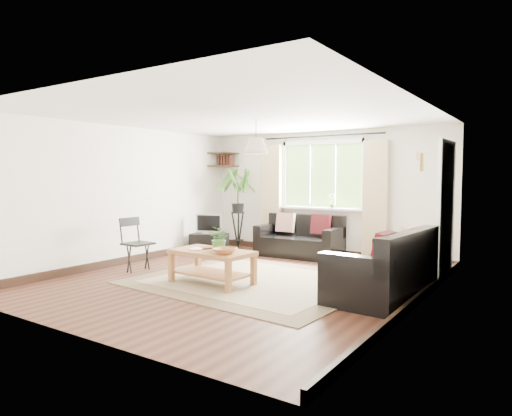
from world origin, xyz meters
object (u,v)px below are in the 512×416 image
Objects in this scene: folding_chair at (138,245)px; palm_stand at (238,209)px; coffee_table at (212,267)px; sofa_right at (382,265)px; tv_stand at (209,243)px; sofa_back at (299,237)px.

palm_stand is at bearing 1.54° from folding_chair.
folding_chair reaches higher than coffee_table.
sofa_right is 2.46× the size of tv_stand.
palm_stand is at bearing 174.51° from sofa_back.
folding_chair is (-1.55, 0.03, 0.19)m from coffee_table.
folding_chair is (-1.52, -2.64, 0.06)m from sofa_back.
sofa_right is at bearing 16.48° from coffee_table.
coffee_table is (-2.24, -0.66, -0.17)m from sofa_right.
coffee_table is 1.66× the size of tv_stand.
palm_stand is 2.74m from folding_chair.
folding_chair is at bearing -90.63° from palm_stand.
palm_stand is at bearing -114.79° from sofa_right.
folding_chair is (-3.79, -0.63, 0.02)m from sofa_right.
folding_chair reaches higher than sofa_right.
coffee_table is 1.56m from folding_chair.
sofa_right is 4.23m from tv_stand.
palm_stand is (0.23, 0.68, 0.66)m from tv_stand.
sofa_back is at bearing -127.41° from sofa_right.
tv_stand is (-1.72, -0.61, -0.18)m from sofa_back.
palm_stand reaches higher than sofa_back.
sofa_back is 1.57m from palm_stand.
tv_stand is at bearing 130.35° from coffee_table.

